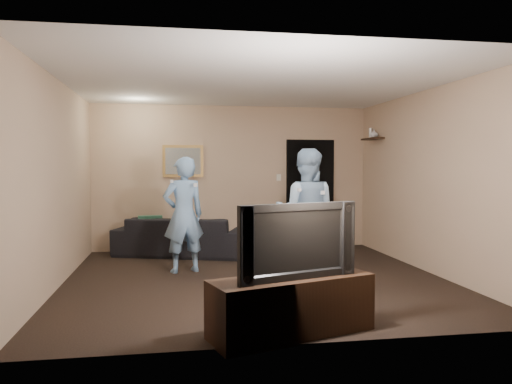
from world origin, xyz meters
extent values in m
plane|color=black|center=(0.00, 0.00, 0.00)|extent=(5.00, 5.00, 0.00)
cube|color=silver|center=(0.00, 0.00, 2.60)|extent=(5.00, 5.00, 0.04)
cube|color=tan|center=(0.00, 2.50, 1.30)|extent=(5.00, 0.04, 2.60)
cube|color=tan|center=(0.00, -2.50, 1.30)|extent=(5.00, 0.04, 2.60)
cube|color=tan|center=(-2.50, 0.00, 1.30)|extent=(0.04, 5.00, 2.60)
cube|color=tan|center=(2.50, 0.00, 1.30)|extent=(0.04, 5.00, 2.60)
imported|color=black|center=(-0.93, 1.95, 0.33)|extent=(2.39, 1.53, 0.65)
cube|color=#184937|center=(-1.46, 1.95, 0.48)|extent=(0.40, 0.14, 0.40)
cube|color=olive|center=(-0.90, 2.48, 1.60)|extent=(0.72, 0.05, 0.57)
cube|color=slate|center=(-0.90, 2.45, 1.60)|extent=(0.62, 0.01, 0.47)
cube|color=black|center=(1.45, 2.47, 1.00)|extent=(0.90, 0.06, 2.00)
cube|color=silver|center=(0.85, 2.48, 1.30)|extent=(0.08, 0.02, 0.12)
cube|color=black|center=(2.39, 1.80, 1.99)|extent=(0.20, 0.60, 0.03)
imported|color=#BCBDC1|center=(2.39, 1.74, 2.08)|extent=(0.15, 0.15, 0.15)
cylinder|color=#B6B7BB|center=(2.39, 1.88, 2.09)|extent=(0.06, 0.06, 0.18)
cube|color=black|center=(-0.04, -2.23, 0.25)|extent=(1.58, 0.91, 0.54)
imported|color=black|center=(-0.04, -2.23, 0.85)|extent=(1.16, 0.50, 0.67)
imported|color=#7BA9D6|center=(-0.94, 0.58, 0.82)|extent=(0.69, 0.55, 1.64)
cube|color=white|center=(-1.10, 0.36, 1.30)|extent=(0.04, 0.14, 0.04)
cube|color=white|center=(-0.78, 0.36, 1.25)|extent=(0.05, 0.09, 0.05)
imported|color=#9DC2E4|center=(0.71, 0.05, 0.87)|extent=(1.02, 0.91, 1.75)
cube|color=white|center=(0.55, -0.17, 1.20)|extent=(0.04, 0.14, 0.04)
cube|color=white|center=(0.87, -0.17, 1.16)|extent=(0.05, 0.09, 0.05)
camera|label=1|loc=(-1.09, -6.54, 1.51)|focal=35.00mm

